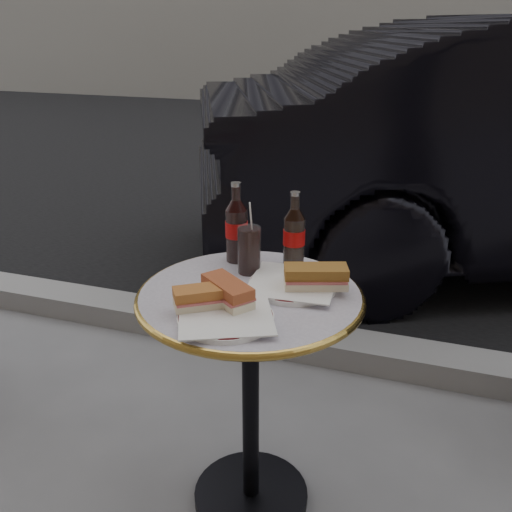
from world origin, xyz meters
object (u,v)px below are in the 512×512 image
(plate_right, at_px, (293,285))
(cola_glass, at_px, (249,250))
(cola_bottle_left, at_px, (236,222))
(cola_bottle_right, at_px, (294,230))
(bistro_table, at_px, (251,404))
(plate_left, at_px, (226,318))

(plate_right, xyz_separation_m, cola_glass, (-0.15, 0.06, 0.06))
(cola_bottle_left, xyz_separation_m, cola_bottle_right, (0.18, 0.00, -0.01))
(bistro_table, distance_m, plate_right, 0.39)
(plate_left, height_order, cola_bottle_left, cola_bottle_left)
(plate_left, distance_m, cola_bottle_left, 0.40)
(plate_left, relative_size, cola_bottle_left, 0.97)
(bistro_table, relative_size, plate_left, 3.06)
(plate_right, height_order, cola_glass, cola_glass)
(plate_left, relative_size, cola_bottle_right, 1.02)
(bistro_table, xyz_separation_m, cola_glass, (-0.05, 0.13, 0.44))
(bistro_table, height_order, plate_right, plate_right)
(cola_bottle_right, distance_m, cola_glass, 0.14)
(plate_left, distance_m, cola_bottle_right, 0.39)
(plate_left, xyz_separation_m, cola_bottle_left, (-0.11, 0.36, 0.12))
(cola_bottle_left, bearing_deg, bistro_table, -60.70)
(bistro_table, relative_size, cola_bottle_right, 3.13)
(bistro_table, distance_m, plate_left, 0.41)
(plate_right, xyz_separation_m, cola_bottle_left, (-0.21, 0.13, 0.12))
(cola_glass, bearing_deg, plate_right, -20.88)
(cola_bottle_left, distance_m, cola_glass, 0.11)
(cola_bottle_left, height_order, cola_bottle_right, cola_bottle_left)
(plate_right, distance_m, cola_bottle_right, 0.18)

